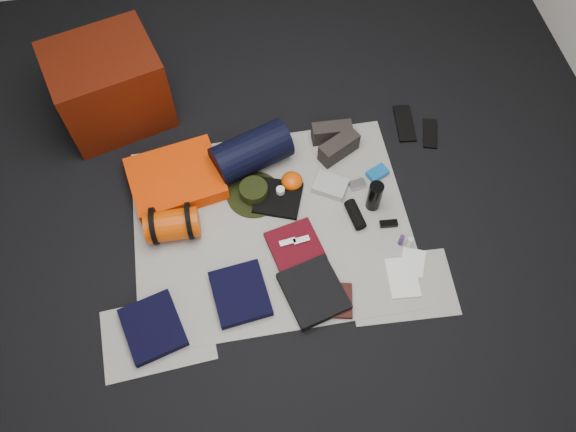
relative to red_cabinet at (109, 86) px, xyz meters
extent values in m
cube|color=black|center=(0.86, -1.00, -0.27)|extent=(4.50, 4.50, 0.02)
cube|color=beige|center=(0.86, -1.00, -0.26)|extent=(1.60, 1.30, 0.01)
cube|color=beige|center=(0.16, -1.55, -0.26)|extent=(0.61, 0.44, 0.00)
cube|color=beige|center=(1.51, -1.50, -0.26)|extent=(0.60, 0.43, 0.00)
cube|color=#4E1305|center=(0.00, 0.00, 0.00)|extent=(0.76, 0.69, 0.53)
cube|color=#F73D02|center=(0.33, -0.61, -0.21)|extent=(0.61, 0.53, 0.10)
cylinder|color=#D84303|center=(0.29, -0.95, -0.17)|extent=(0.30, 0.18, 0.18)
cylinder|color=black|center=(0.19, -0.95, -0.15)|extent=(0.02, 0.22, 0.22)
cylinder|color=black|center=(0.39, -0.95, -0.15)|extent=(0.03, 0.22, 0.22)
cylinder|color=black|center=(0.81, -0.54, -0.14)|extent=(0.52, 0.39, 0.25)
cylinder|color=black|center=(0.78, -0.77, -0.25)|extent=(0.38, 0.38, 0.01)
cylinder|color=black|center=(0.78, -0.77, -0.21)|extent=(0.17, 0.17, 0.07)
cube|color=#2B2521|center=(1.35, -0.56, -0.19)|extent=(0.28, 0.21, 0.13)
cube|color=#2B2521|center=(1.33, -0.44, -0.20)|extent=(0.26, 0.10, 0.13)
cube|color=black|center=(1.83, -0.40, -0.26)|extent=(0.14, 0.30, 0.02)
cube|color=black|center=(1.97, -0.51, -0.26)|extent=(0.15, 0.25, 0.01)
cube|color=black|center=(0.14, -1.51, -0.23)|extent=(0.36, 0.39, 0.05)
cube|color=black|center=(0.62, -1.40, -0.23)|extent=(0.32, 0.36, 0.05)
cube|color=black|center=(1.02, -1.46, -0.23)|extent=(0.38, 0.41, 0.05)
cube|color=black|center=(0.92, -0.83, -0.25)|extent=(0.34, 0.33, 0.03)
cube|color=#510812|center=(0.97, -1.17, -0.24)|extent=(0.33, 0.33, 0.04)
ellipsoid|color=#D84303|center=(1.02, -0.74, -0.22)|extent=(0.14, 0.14, 0.09)
cube|color=#9CA49D|center=(1.25, -0.81, -0.23)|extent=(0.24, 0.23, 0.05)
cylinder|color=black|center=(1.47, -0.97, -0.15)|extent=(0.10, 0.10, 0.21)
cylinder|color=black|center=(1.35, -1.03, -0.22)|extent=(0.10, 0.19, 0.07)
cube|color=#B0B1B5|center=(1.41, -0.82, -0.24)|extent=(0.10, 0.07, 0.04)
cube|color=#105DA1|center=(1.55, -0.76, -0.24)|extent=(0.15, 0.12, 0.04)
cylinder|color=#421F66|center=(1.57, -1.24, -0.22)|extent=(0.03, 0.03, 0.08)
cylinder|color=silver|center=(1.61, -1.27, -0.21)|extent=(0.04, 0.04, 0.09)
cube|color=black|center=(1.15, -1.53, -0.24)|extent=(0.17, 0.22, 0.03)
cube|color=white|center=(1.53, -1.45, -0.25)|extent=(0.18, 0.25, 0.01)
cube|color=white|center=(1.61, -1.37, -0.26)|extent=(0.19, 0.21, 0.01)
cube|color=black|center=(1.53, -1.11, -0.25)|extent=(0.11, 0.05, 0.03)
cube|color=#B0B1B5|center=(0.11, -1.48, -0.25)|extent=(0.08, 0.08, 0.01)
cylinder|color=silver|center=(0.94, -0.80, -0.21)|extent=(0.05, 0.05, 0.04)
cube|color=#B0B1B5|center=(0.93, -1.15, -0.21)|extent=(0.10, 0.05, 0.01)
cube|color=#B0B1B5|center=(1.01, -1.15, -0.21)|extent=(0.10, 0.05, 0.01)
camera|label=1|loc=(0.69, -2.56, 2.64)|focal=35.00mm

